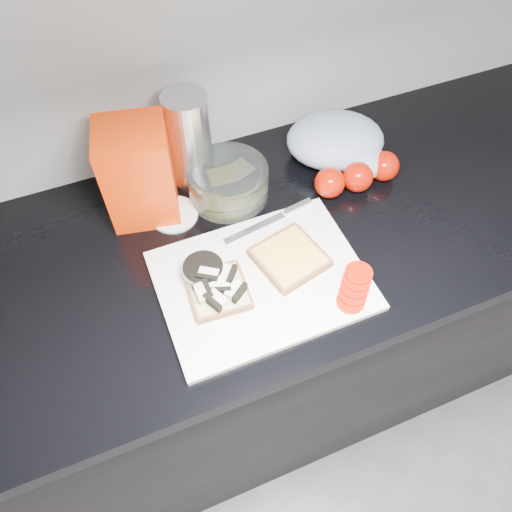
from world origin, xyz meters
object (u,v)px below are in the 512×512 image
Objects in this scene: cutting_board at (262,280)px; steel_canister at (190,141)px; glass_bowl at (228,182)px; bread_bag at (139,173)px.

steel_canister is (-0.03, 0.32, 0.11)m from cutting_board.
bread_bag reaches higher than glass_bowl.
steel_canister reaches higher than cutting_board.
steel_canister is at bearing 95.90° from cutting_board.
glass_bowl is (0.02, 0.25, 0.03)m from cutting_board.
cutting_board is 0.25m from glass_bowl.
cutting_board is 0.34m from steel_canister.
bread_bag is (-0.18, 0.03, 0.07)m from glass_bowl.
steel_canister is (-0.06, 0.08, 0.08)m from glass_bowl.
glass_bowl is 0.82× the size of bread_bag.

